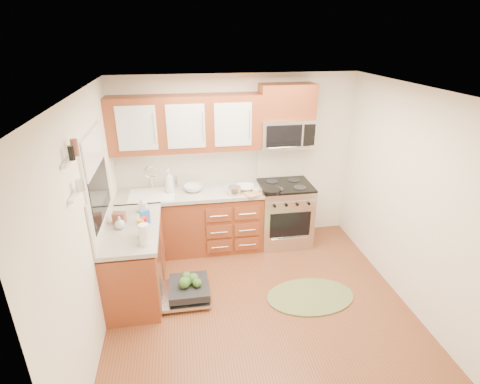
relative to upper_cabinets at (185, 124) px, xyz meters
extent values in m
plane|color=brown|center=(0.73, -1.57, -1.88)|extent=(3.50, 3.50, 0.00)
plane|color=white|center=(0.73, -1.57, 0.62)|extent=(3.50, 3.50, 0.00)
cube|color=white|center=(0.73, 0.18, -0.62)|extent=(3.50, 0.04, 2.50)
cube|color=white|center=(0.73, -3.33, -0.62)|extent=(3.50, 0.04, 2.50)
cube|color=white|center=(-1.02, -1.57, -0.62)|extent=(0.04, 3.50, 2.50)
cube|color=white|center=(2.48, -1.57, -0.62)|extent=(0.04, 3.50, 2.50)
cube|color=brown|center=(0.00, -0.12, -1.45)|extent=(2.05, 0.60, 0.85)
cube|color=brown|center=(-0.72, -1.05, -1.45)|extent=(0.60, 1.25, 0.85)
cube|color=#ACA79E|center=(0.00, -0.14, -0.97)|extent=(2.07, 0.64, 0.05)
cube|color=#ACA79E|center=(-0.71, -1.05, -0.97)|extent=(0.64, 1.27, 0.05)
cube|color=silver|center=(0.00, 0.16, -0.67)|extent=(2.05, 0.02, 0.57)
cube|color=silver|center=(-1.01, -1.05, -0.67)|extent=(0.02, 1.25, 0.57)
cube|color=brown|center=(1.41, 0.00, 0.26)|extent=(0.76, 0.35, 0.47)
cube|color=white|center=(-0.98, -1.07, 0.00)|extent=(0.02, 0.96, 0.40)
cube|color=white|center=(-0.99, -1.92, 0.17)|extent=(0.04, 0.40, 0.03)
cube|color=white|center=(-0.99, -1.92, -0.12)|extent=(0.04, 0.40, 0.03)
cylinder|color=black|center=(1.12, -0.40, -0.90)|extent=(0.31, 0.31, 0.05)
cylinder|color=silver|center=(0.62, -0.32, -0.89)|extent=(0.22, 0.22, 0.11)
cube|color=#B17B51|center=(0.91, -0.35, -0.94)|extent=(0.36, 0.31, 0.02)
cylinder|color=silver|center=(-0.21, 0.07, -0.87)|extent=(0.13, 0.13, 0.16)
cylinder|color=white|center=(-0.52, -1.48, -0.83)|extent=(0.13, 0.13, 0.24)
cylinder|color=gold|center=(-0.57, -1.34, -0.84)|extent=(0.08, 0.08, 0.23)
cylinder|color=red|center=(-0.52, -1.31, -0.83)|extent=(0.08, 0.08, 0.23)
cube|color=brown|center=(-0.85, -0.95, -0.88)|extent=(0.15, 0.12, 0.14)
cube|color=blue|center=(-0.55, -0.99, -0.87)|extent=(0.12, 0.10, 0.17)
imported|color=#999999|center=(0.78, -0.19, -0.92)|extent=(0.30, 0.30, 0.07)
imported|color=#999999|center=(0.06, -0.10, -0.91)|extent=(0.30, 0.30, 0.09)
imported|color=#999999|center=(0.93, -0.32, -0.91)|extent=(0.14, 0.14, 0.09)
imported|color=#999999|center=(-0.27, -0.10, -0.78)|extent=(0.15, 0.15, 0.34)
imported|color=#999999|center=(-0.60, -0.68, -0.85)|extent=(0.11, 0.11, 0.20)
imported|color=#999999|center=(-0.83, -1.08, -0.88)|extent=(0.15, 0.15, 0.15)
camera|label=1|loc=(-0.09, -5.06, 1.15)|focal=28.00mm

